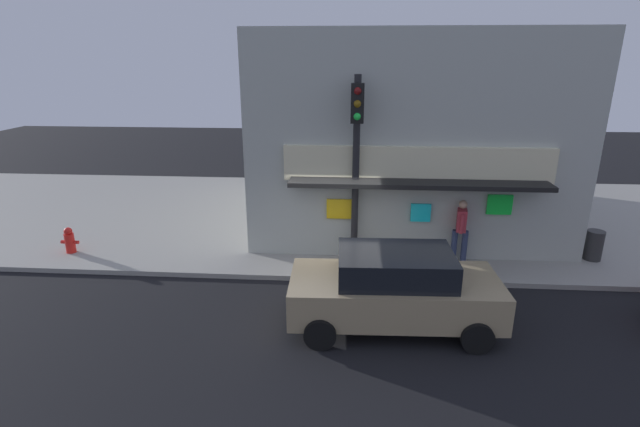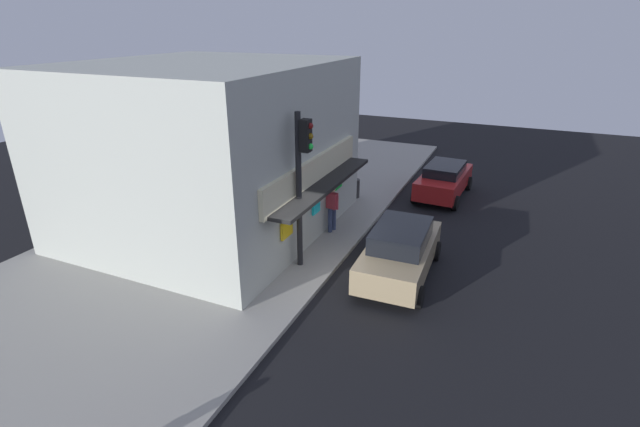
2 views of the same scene
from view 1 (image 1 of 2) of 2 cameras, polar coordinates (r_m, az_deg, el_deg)
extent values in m
plane|color=black|center=(12.17, 1.16, -8.29)|extent=(53.75, 53.75, 0.00)
cube|color=gray|center=(16.83, 2.06, -0.32)|extent=(35.83, 10.15, 0.13)
cube|color=#ADB2A8|center=(16.65, 9.97, 10.17)|extent=(9.21, 8.24, 6.05)
cube|color=beige|center=(12.60, 11.69, 5.85)|extent=(7.00, 0.16, 0.92)
cube|color=black|center=(12.36, 11.76, 3.58)|extent=(6.63, 0.90, 0.12)
cube|color=yellow|center=(12.85, 2.33, 0.57)|extent=(0.68, 0.08, 0.54)
cube|color=#19D8E5|center=(12.99, 12.05, 0.10)|extent=(0.53, 0.08, 0.49)
cube|color=#19E53F|center=(13.36, 20.86, 1.01)|extent=(0.65, 0.08, 0.54)
cylinder|color=black|center=(12.33, 4.33, 4.92)|extent=(0.18, 0.18, 4.93)
cube|color=black|center=(11.79, 4.54, 13.13)|extent=(0.32, 0.28, 0.95)
sphere|color=maroon|center=(11.62, 4.58, 14.53)|extent=(0.18, 0.18, 0.18)
sphere|color=brown|center=(11.64, 4.55, 13.06)|extent=(0.18, 0.18, 0.18)
sphere|color=#1ED83F|center=(11.67, 4.51, 11.60)|extent=(0.18, 0.18, 0.18)
cylinder|color=red|center=(15.25, -27.95, -3.17)|extent=(0.27, 0.27, 0.57)
sphere|color=red|center=(15.14, -28.15, -1.91)|extent=(0.23, 0.23, 0.23)
cylinder|color=red|center=(15.35, -28.58, -3.03)|extent=(0.12, 0.10, 0.10)
cylinder|color=red|center=(15.14, -27.35, -3.11)|extent=(0.12, 0.10, 0.10)
cylinder|color=#2D2D2D|center=(15.00, 30.18, -3.33)|extent=(0.46, 0.46, 0.83)
cylinder|color=navy|center=(13.32, 15.87, -3.80)|extent=(0.18, 0.18, 0.92)
cylinder|color=navy|center=(13.33, 17.01, -3.88)|extent=(0.18, 0.18, 0.92)
cube|color=#B2333F|center=(13.07, 16.73, -0.77)|extent=(0.30, 0.42, 0.59)
sphere|color=tan|center=(12.94, 16.91, 1.05)|extent=(0.22, 0.22, 0.22)
cylinder|color=#B2333F|center=(12.88, 16.76, -1.20)|extent=(0.12, 0.12, 0.53)
cylinder|color=#B2333F|center=(13.28, 16.68, -0.60)|extent=(0.12, 0.12, 0.53)
cube|color=#9E8966|center=(10.17, 8.91, -9.67)|extent=(4.39, 1.99, 0.79)
cube|color=black|center=(9.87, 9.10, -6.18)|extent=(2.39, 1.63, 0.57)
cylinder|color=black|center=(11.43, 15.97, -9.11)|extent=(0.65, 0.24, 0.64)
cylinder|color=black|center=(9.88, 18.44, -14.03)|extent=(0.65, 0.24, 0.64)
cylinder|color=black|center=(11.11, 0.38, -9.18)|extent=(0.65, 0.24, 0.64)
cylinder|color=black|center=(9.51, 0.00, -14.36)|extent=(0.65, 0.24, 0.64)
camera|label=2|loc=(13.39, -62.46, 17.53)|focal=25.96mm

